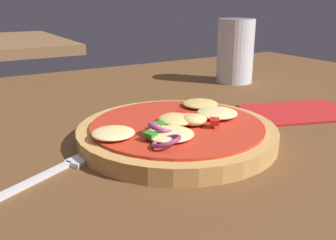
{
  "coord_description": "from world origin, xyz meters",
  "views": [
    {
      "loc": [
        -0.16,
        -0.31,
        0.19
      ],
      "look_at": [
        0.05,
        0.05,
        0.06
      ],
      "focal_mm": 40.37,
      "sensor_mm": 36.0,
      "label": 1
    }
  ],
  "objects_px": {
    "beer_glass": "(235,55)",
    "napkin": "(299,112)",
    "pizza": "(177,131)",
    "fork": "(45,177)"
  },
  "relations": [
    {
      "from": "napkin",
      "to": "beer_glass",
      "type": "bearing_deg",
      "value": 74.79
    },
    {
      "from": "pizza",
      "to": "fork",
      "type": "height_order",
      "value": "pizza"
    },
    {
      "from": "napkin",
      "to": "fork",
      "type": "bearing_deg",
      "value": -175.93
    },
    {
      "from": "pizza",
      "to": "beer_glass",
      "type": "relative_size",
      "value": 1.89
    },
    {
      "from": "fork",
      "to": "napkin",
      "type": "xyz_separation_m",
      "value": [
        0.36,
        0.03,
        -0.0
      ]
    },
    {
      "from": "beer_glass",
      "to": "napkin",
      "type": "height_order",
      "value": "beer_glass"
    },
    {
      "from": "pizza",
      "to": "napkin",
      "type": "xyz_separation_m",
      "value": [
        0.21,
        0.0,
        -0.01
      ]
    },
    {
      "from": "beer_glass",
      "to": "napkin",
      "type": "relative_size",
      "value": 0.69
    },
    {
      "from": "fork",
      "to": "napkin",
      "type": "distance_m",
      "value": 0.36
    },
    {
      "from": "fork",
      "to": "napkin",
      "type": "bearing_deg",
      "value": 4.07
    }
  ]
}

